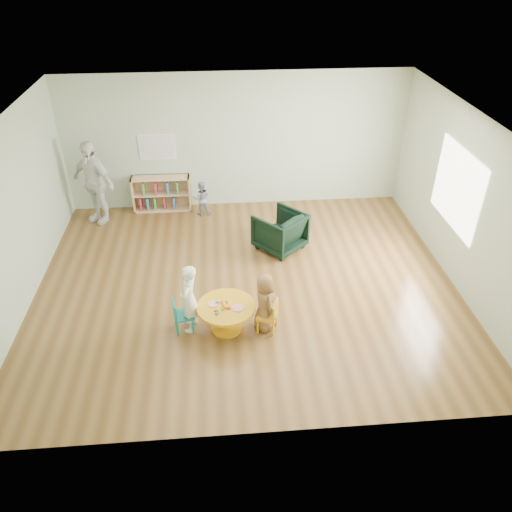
# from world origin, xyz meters

# --- Properties ---
(room) EXTENTS (7.10, 7.00, 2.80)m
(room) POSITION_xyz_m (0.01, 0.00, 1.89)
(room) COLOR brown
(room) RESTS_ON ground
(activity_table) EXTENTS (0.86, 0.86, 0.48)m
(activity_table) POSITION_xyz_m (-0.37, -1.10, 0.30)
(activity_table) COLOR gold
(activity_table) RESTS_ON ground
(kid_chair_left) EXTENTS (0.34, 0.34, 0.54)m
(kid_chair_left) POSITION_xyz_m (-1.04, -1.07, 0.29)
(kid_chair_left) COLOR #18847C
(kid_chair_left) RESTS_ON ground
(kid_chair_right) EXTENTS (0.36, 0.36, 0.53)m
(kid_chair_right) POSITION_xyz_m (0.27, -1.19, 0.29)
(kid_chair_right) COLOR gold
(kid_chair_right) RESTS_ON ground
(bookshelf) EXTENTS (1.20, 0.30, 0.75)m
(bookshelf) POSITION_xyz_m (-1.61, 2.86, 0.37)
(bookshelf) COLOR tan
(bookshelf) RESTS_ON ground
(alphabet_poster) EXTENTS (0.74, 0.01, 0.54)m
(alphabet_poster) POSITION_xyz_m (-1.60, 2.98, 1.35)
(alphabet_poster) COLOR white
(alphabet_poster) RESTS_ON ground
(armchair) EXTENTS (1.11, 1.11, 0.73)m
(armchair) POSITION_xyz_m (0.70, 1.09, 0.36)
(armchair) COLOR black
(armchair) RESTS_ON ground
(child_left) EXTENTS (0.37, 0.46, 1.11)m
(child_left) POSITION_xyz_m (-0.90, -1.05, 0.56)
(child_left) COLOR white
(child_left) RESTS_ON ground
(child_right) EXTENTS (0.45, 0.54, 0.96)m
(child_right) POSITION_xyz_m (0.19, -1.13, 0.48)
(child_right) COLOR orange
(child_right) RESTS_ON ground
(toddler) EXTENTS (0.38, 0.30, 0.74)m
(toddler) POSITION_xyz_m (-0.76, 2.54, 0.37)
(toddler) COLOR #1C2947
(toddler) RESTS_ON ground
(adult_caretaker) EXTENTS (1.06, 0.89, 1.70)m
(adult_caretaker) POSITION_xyz_m (-2.86, 2.47, 0.85)
(adult_caretaker) COLOR white
(adult_caretaker) RESTS_ON ground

